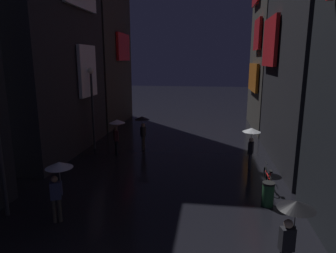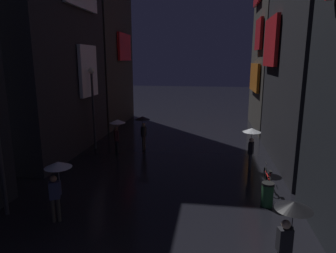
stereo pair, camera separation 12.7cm
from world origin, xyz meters
name	(u,v)px [view 2 (the right image)]	position (x,y,z in m)	size (l,w,h in m)	color
building_left_mid	(43,34)	(-7.48, 13.32, 6.84)	(4.25, 8.63, 13.66)	#232328
building_right_far	(286,22)	(7.48, 21.61, 8.20)	(4.25, 7.24, 16.39)	#33302D
pedestrian_far_right_black	(291,219)	(4.09, 3.79, 1.67)	(0.90, 0.90, 2.12)	black
pedestrian_foreground_right_clear	(251,137)	(4.12, 11.69, 1.67)	(0.90, 0.90, 2.12)	#2D2D38
pedestrian_near_crossing_black	(143,124)	(-1.95, 14.10, 1.67)	(0.90, 0.90, 2.12)	#38332D
pedestrian_foreground_left_clear	(117,127)	(-3.18, 12.92, 1.67)	(0.90, 0.90, 2.12)	black
pedestrian_midstreet_centre_clear	(57,175)	(-2.90, 5.62, 1.67)	(0.90, 0.90, 2.12)	#38332D
bicycle_parked_at_storefront	(267,179)	(4.60, 9.51, 0.39)	(0.12, 1.82, 0.96)	black
streetlamp_left_far	(93,98)	(-5.00, 14.01, 3.15)	(0.36, 0.36, 4.97)	#2D2D33
trash_bin	(267,194)	(4.30, 7.77, 0.47)	(0.46, 0.46, 0.93)	#265933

